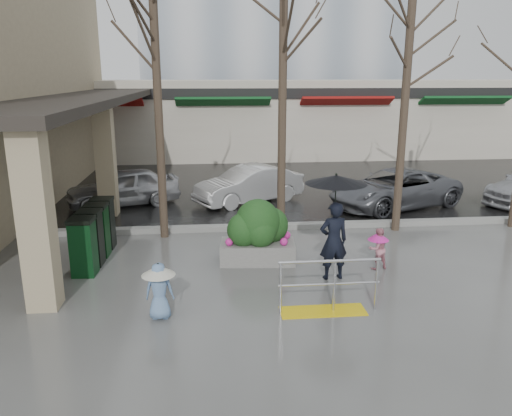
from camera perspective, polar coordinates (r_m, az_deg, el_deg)
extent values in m
plane|color=#51514F|center=(10.47, -0.90, -9.10)|extent=(120.00, 120.00, 0.00)
cube|color=black|center=(31.83, -4.11, 7.23)|extent=(120.00, 36.00, 0.01)
cube|color=gray|center=(14.19, -2.20, -2.25)|extent=(120.00, 0.30, 0.15)
cube|color=#2D2823|center=(18.00, -18.91, 12.13)|extent=(2.80, 18.00, 0.25)
cube|color=tan|center=(9.89, -23.84, -1.11)|extent=(0.55, 0.55, 3.50)
cube|color=tan|center=(16.05, -16.80, 5.29)|extent=(0.55, 0.55, 3.50)
cube|color=beige|center=(27.76, 0.23, 10.28)|extent=(34.00, 6.00, 4.00)
cube|color=maroon|center=(25.22, -17.82, 11.04)|extent=(4.50, 1.68, 0.87)
cube|color=#0F4C1E|center=(24.68, -3.80, 11.64)|extent=(4.50, 1.68, 0.87)
cube|color=maroon|center=(25.58, 10.04, 11.56)|extent=(4.50, 1.68, 0.87)
cube|color=#0F4C1E|center=(27.77, 22.29, 10.95)|extent=(4.50, 1.68, 0.87)
cube|color=black|center=(24.80, 0.92, 12.96)|extent=(34.00, 0.35, 0.50)
cube|color=yellow|center=(9.58, 7.63, -11.58)|extent=(1.60, 0.50, 0.02)
cylinder|color=silver|center=(9.23, 2.83, -9.17)|extent=(0.05, 0.05, 1.00)
cylinder|color=silver|center=(9.42, 8.94, -8.83)|extent=(0.05, 0.05, 1.00)
cylinder|color=silver|center=(9.64, 13.60, -8.50)|extent=(0.05, 0.05, 1.00)
cylinder|color=silver|center=(9.20, 8.46, -6.02)|extent=(1.90, 0.06, 0.06)
cylinder|color=silver|center=(9.37, 8.35, -8.59)|extent=(1.90, 0.04, 0.04)
cylinder|color=#382B21|center=(13.22, -11.09, 10.92)|extent=(0.22, 0.22, 6.80)
cylinder|color=#382B21|center=(13.30, 3.03, 11.63)|extent=(0.22, 0.22, 7.00)
cylinder|color=#382B21|center=(14.18, 16.55, 10.24)|extent=(0.22, 0.22, 6.50)
imported|color=black|center=(10.76, 8.85, -3.73)|extent=(0.66, 0.47, 1.71)
cylinder|color=black|center=(10.52, 9.04, 0.83)|extent=(0.02, 0.02, 1.08)
cone|color=black|center=(10.42, 9.14, 3.24)|extent=(1.29, 1.29, 0.18)
sphere|color=black|center=(10.40, 9.17, 3.83)|extent=(0.05, 0.05, 0.05)
imported|color=#CC7C8C|center=(11.61, 13.73, -4.52)|extent=(0.55, 0.47, 0.96)
cylinder|color=black|center=(11.56, 13.79, -3.70)|extent=(0.02, 0.02, 0.42)
cone|color=#EB25A7|center=(11.52, 13.82, -3.14)|extent=(0.48, 0.48, 0.18)
sphere|color=black|center=(11.49, 13.86, -2.62)|extent=(0.05, 0.05, 0.05)
imported|color=#698CBA|center=(9.21, -10.98, -9.31)|extent=(0.53, 0.37, 1.05)
cylinder|color=black|center=(9.12, -11.06, -7.90)|extent=(0.02, 0.02, 0.49)
cone|color=beige|center=(9.06, -11.11, -7.00)|extent=(0.61, 0.61, 0.18)
sphere|color=black|center=(9.02, -11.14, -6.35)|extent=(0.05, 0.05, 0.05)
cube|color=slate|center=(11.79, 0.18, -5.03)|extent=(1.80, 1.01, 0.48)
ellipsoid|color=#144018|center=(11.56, 0.19, -1.69)|extent=(1.06, 0.95, 1.11)
sphere|color=#144018|center=(11.48, -1.44, -2.50)|extent=(0.76, 0.76, 0.76)
sphere|color=#144018|center=(11.77, 1.75, -1.98)|extent=(0.80, 0.80, 0.80)
cube|color=#0C3818|center=(11.54, -19.11, -4.44)|extent=(0.51, 0.51, 1.20)
cube|color=black|center=(11.35, -19.39, -1.32)|extent=(0.54, 0.54, 0.09)
cube|color=black|center=(12.09, -18.36, -3.50)|extent=(0.51, 0.51, 1.20)
cube|color=black|center=(11.91, -18.61, -0.51)|extent=(0.54, 0.54, 0.09)
cube|color=#0C3815|center=(12.64, -17.67, -2.65)|extent=(0.51, 0.51, 1.20)
cube|color=black|center=(12.47, -17.91, 0.22)|extent=(0.54, 0.54, 0.09)
cube|color=black|center=(13.20, -17.04, -1.86)|extent=(0.51, 0.51, 1.20)
cube|color=black|center=(13.03, -17.26, 0.89)|extent=(0.54, 0.54, 0.09)
imported|color=#AAAAAE|center=(17.32, -14.94, 2.32)|extent=(3.98, 2.59, 1.26)
imported|color=silver|center=(17.12, -0.80, 2.69)|extent=(4.00, 3.00, 1.26)
imported|color=slate|center=(17.13, 15.53, 2.14)|extent=(4.98, 3.61, 1.26)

